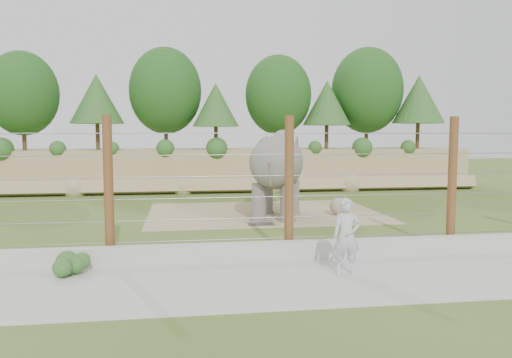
{
  "coord_description": "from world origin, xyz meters",
  "views": [
    {
      "loc": [
        -2.99,
        -18.37,
        3.52
      ],
      "look_at": [
        0.0,
        2.0,
        1.6
      ],
      "focal_mm": 35.0,
      "sensor_mm": 36.0,
      "label": 1
    }
  ],
  "objects": [
    {
      "name": "back_embankment",
      "position": [
        0.59,
        12.68,
        3.97
      ],
      "size": [
        30.0,
        5.52,
        8.77
      ],
      "color": "tan",
      "rests_on": "ground"
    },
    {
      "name": "barrier_fence",
      "position": [
        0.0,
        -4.5,
        2.0
      ],
      "size": [
        20.26,
        0.26,
        4.0
      ],
      "color": "brown",
      "rests_on": "ground"
    },
    {
      "name": "ground",
      "position": [
        0.0,
        0.0,
        0.0
      ],
      "size": [
        90.0,
        90.0,
        0.0
      ],
      "primitive_type": "plane",
      "color": "#446221",
      "rests_on": "ground"
    },
    {
      "name": "walkway",
      "position": [
        0.0,
        -7.0,
        0.01
      ],
      "size": [
        26.0,
        4.0,
        0.01
      ],
      "primitive_type": "cube",
      "color": "beige",
      "rests_on": "ground"
    },
    {
      "name": "walkway_shrub",
      "position": [
        -5.72,
        -5.8,
        0.31
      ],
      "size": [
        0.6,
        0.6,
        0.6
      ],
      "primitive_type": "sphere",
      "color": "#1B501B",
      "rests_on": "walkway"
    },
    {
      "name": "drain_grate",
      "position": [
        -0.07,
        0.2,
        0.04
      ],
      "size": [
        1.0,
        0.6,
        0.03
      ],
      "primitive_type": "cube",
      "color": "#262628",
      "rests_on": "dirt_patch"
    },
    {
      "name": "stone_ball",
      "position": [
        3.55,
        1.94,
        0.39
      ],
      "size": [
        0.73,
        0.73,
        0.73
      ],
      "primitive_type": "sphere",
      "color": "gray",
      "rests_on": "dirt_patch"
    },
    {
      "name": "elephant",
      "position": [
        0.81,
        1.71,
        1.77
      ],
      "size": [
        3.15,
        4.75,
        3.55
      ],
      "primitive_type": null,
      "rotation": [
        0.0,
        0.0,
        -0.32
      ],
      "color": "#5D5952",
      "rests_on": "ground"
    },
    {
      "name": "dirt_patch",
      "position": [
        0.5,
        3.0,
        0.01
      ],
      "size": [
        10.0,
        7.0,
        0.02
      ],
      "primitive_type": "cube",
      "color": "tan",
      "rests_on": "ground"
    },
    {
      "name": "zookeeper",
      "position": [
        1.0,
        -6.65,
        0.96
      ],
      "size": [
        0.76,
        0.56,
        1.9
      ],
      "primitive_type": "imported",
      "rotation": [
        0.0,
        0.0,
        -0.17
      ],
      "color": "#B8BBC2",
      "rests_on": "walkway"
    },
    {
      "name": "retaining_wall",
      "position": [
        0.0,
        -5.0,
        0.25
      ],
      "size": [
        26.0,
        0.35,
        0.5
      ],
      "primitive_type": "cube",
      "color": "beige",
      "rests_on": "ground"
    }
  ]
}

